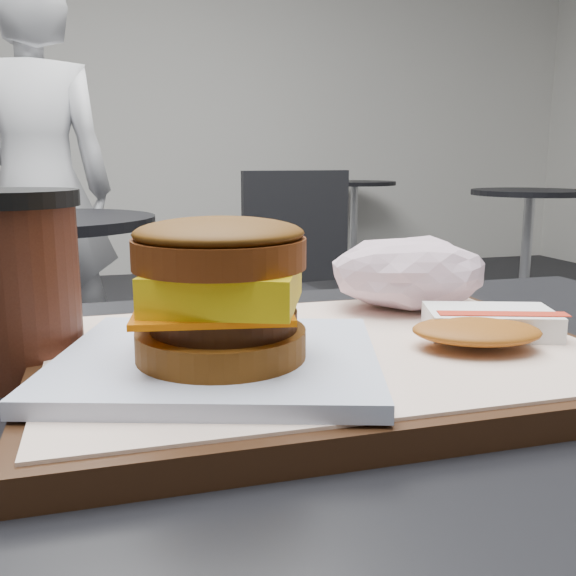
% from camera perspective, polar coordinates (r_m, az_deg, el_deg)
% --- Properties ---
extents(serving_tray, '(0.38, 0.28, 0.02)m').
position_cam_1_polar(serving_tray, '(0.44, 2.99, -6.34)').
color(serving_tray, black).
rests_on(serving_tray, customer_table).
extents(breakfast_sandwich, '(0.23, 0.22, 0.09)m').
position_cam_1_polar(breakfast_sandwich, '(0.38, -6.03, -1.72)').
color(breakfast_sandwich, white).
rests_on(breakfast_sandwich, serving_tray).
extents(hash_brown, '(0.13, 0.11, 0.02)m').
position_cam_1_polar(hash_brown, '(0.47, 17.04, -3.23)').
color(hash_brown, white).
rests_on(hash_brown, serving_tray).
extents(crumpled_wrapper, '(0.14, 0.11, 0.06)m').
position_cam_1_polar(crumpled_wrapper, '(0.56, 10.71, 1.39)').
color(crumpled_wrapper, white).
rests_on(crumpled_wrapper, serving_tray).
extents(coffee_cup, '(0.09, 0.09, 0.13)m').
position_cam_1_polar(coffee_cup, '(0.46, -23.23, 0.64)').
color(coffee_cup, '#39170D').
rests_on(coffee_cup, customer_table).
extents(neighbor_table, '(0.70, 0.70, 0.75)m').
position_cam_1_polar(neighbor_table, '(2.07, -21.21, 0.37)').
color(neighbor_table, black).
rests_on(neighbor_table, ground).
extents(neighbor_chair, '(0.62, 0.46, 0.88)m').
position_cam_1_polar(neighbor_chair, '(2.30, -2.21, 1.13)').
color(neighbor_chair, '#98989D').
rests_on(neighbor_chair, ground).
extents(patron, '(0.62, 0.44, 1.60)m').
position_cam_1_polar(patron, '(2.69, -21.39, 8.09)').
color(patron, silver).
rests_on(patron, ground).
extents(bg_table_near, '(0.66, 0.66, 0.75)m').
position_cam_1_polar(bg_table_near, '(3.97, 20.57, 5.47)').
color(bg_table_near, black).
rests_on(bg_table_near, ground).
extents(bg_table_far, '(0.66, 0.66, 0.75)m').
position_cam_1_polar(bg_table_far, '(5.26, 5.89, 7.38)').
color(bg_table_far, black).
rests_on(bg_table_far, ground).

